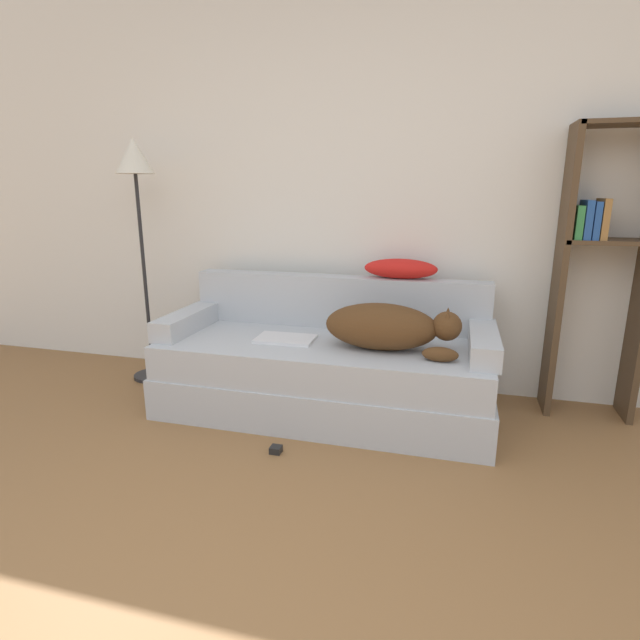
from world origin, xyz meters
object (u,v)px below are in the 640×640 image
object	(u,v)px
dog	(387,327)
power_adapter	(276,450)
floor_lamp	(137,188)
laptop	(286,339)
throw_pillow	(401,269)
couch	(324,376)
bookshelf	(601,257)

from	to	relation	value
dog	power_adapter	size ratio (longest dim) A/B	13.07
dog	floor_lamp	world-z (taller)	floor_lamp
laptop	throw_pillow	size ratio (longest dim) A/B	0.77
couch	power_adapter	bearing A→B (deg)	-100.60
dog	floor_lamp	xyz separation A→B (m)	(-1.70, 0.28, 0.74)
bookshelf	floor_lamp	size ratio (longest dim) A/B	1.02
throw_pillow	floor_lamp	size ratio (longest dim) A/B	0.28
laptop	floor_lamp	xyz separation A→B (m)	(-1.10, 0.26, 0.86)
floor_lamp	power_adapter	distance (m)	1.94
laptop	bookshelf	world-z (taller)	bookshelf
bookshelf	floor_lamp	world-z (taller)	bookshelf
dog	bookshelf	bearing A→B (deg)	22.17
throw_pillow	floor_lamp	xyz separation A→B (m)	(-1.71, -0.15, 0.48)
power_adapter	floor_lamp	bearing A→B (deg)	147.60
power_adapter	laptop	bearing A→B (deg)	103.01
dog	throw_pillow	size ratio (longest dim) A/B	1.65
couch	bookshelf	world-z (taller)	bookshelf
floor_lamp	power_adapter	size ratio (longest dim) A/B	28.63
couch	power_adapter	distance (m)	0.60
laptop	dog	bearing A→B (deg)	-3.70
floor_lamp	throw_pillow	bearing A→B (deg)	5.06
dog	power_adapter	distance (m)	0.88
power_adapter	dog	bearing A→B (deg)	45.71
dog	laptop	bearing A→B (deg)	178.33
power_adapter	bookshelf	bearing A→B (deg)	30.65
bookshelf	floor_lamp	bearing A→B (deg)	-176.41
throw_pillow	bookshelf	size ratio (longest dim) A/B	0.27
bookshelf	power_adapter	xyz separation A→B (m)	(-1.60, -0.95, -0.92)
throw_pillow	power_adapter	xyz separation A→B (m)	(-0.49, -0.92, -0.81)
dog	bookshelf	world-z (taller)	bookshelf
couch	dog	bearing A→B (deg)	-10.42
couch	bookshelf	distance (m)	1.71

